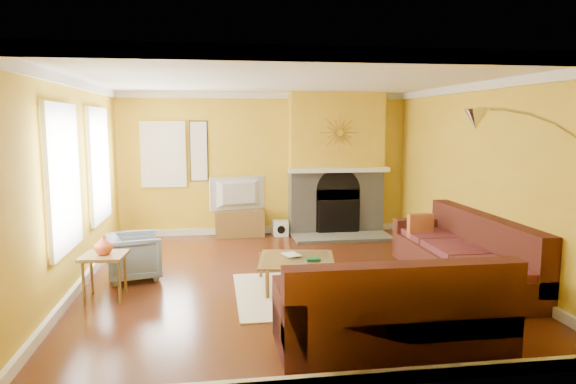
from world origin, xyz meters
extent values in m
cube|color=#602A14|center=(0.00, 0.00, -0.01)|extent=(5.50, 6.00, 0.02)
cube|color=white|center=(0.00, 0.00, 2.71)|extent=(5.50, 6.00, 0.02)
cube|color=gold|center=(0.00, 3.01, 1.35)|extent=(5.50, 0.02, 2.70)
cube|color=gold|center=(0.00, -3.01, 1.35)|extent=(5.50, 0.02, 2.70)
cube|color=gold|center=(-2.76, 0.00, 1.35)|extent=(0.02, 6.00, 2.70)
cube|color=gold|center=(2.76, 0.00, 1.35)|extent=(0.02, 6.00, 2.70)
cube|color=white|center=(-2.72, 1.30, 1.50)|extent=(0.06, 1.22, 1.72)
cube|color=white|center=(-2.72, -0.60, 1.50)|extent=(0.06, 1.22, 1.72)
cube|color=white|center=(-1.90, 2.96, 1.55)|extent=(0.82, 0.06, 1.22)
cube|color=white|center=(-1.25, 2.97, 1.60)|extent=(0.34, 0.04, 1.14)
cube|color=white|center=(1.35, 2.56, 1.25)|extent=(1.92, 0.22, 0.08)
cube|color=gray|center=(1.35, 2.25, 0.03)|extent=(1.80, 0.70, 0.06)
cube|color=beige|center=(0.46, -0.65, 0.01)|extent=(2.40, 1.80, 0.02)
cube|color=brown|center=(-0.52, 2.75, 0.25)|extent=(0.91, 0.41, 0.50)
imported|color=black|center=(-0.52, 2.75, 0.81)|extent=(1.07, 0.44, 0.62)
cube|color=white|center=(0.25, 2.70, 0.14)|extent=(0.28, 0.28, 0.28)
imported|color=gray|center=(-2.09, 0.29, 0.32)|extent=(0.83, 0.81, 0.63)
imported|color=#D14F23|center=(-2.32, -0.49, 0.68)|extent=(0.26, 0.26, 0.24)
imported|color=white|center=(-0.08, -0.27, 0.39)|extent=(0.26, 0.30, 0.03)
camera|label=1|loc=(-0.99, -6.79, 2.14)|focal=32.00mm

